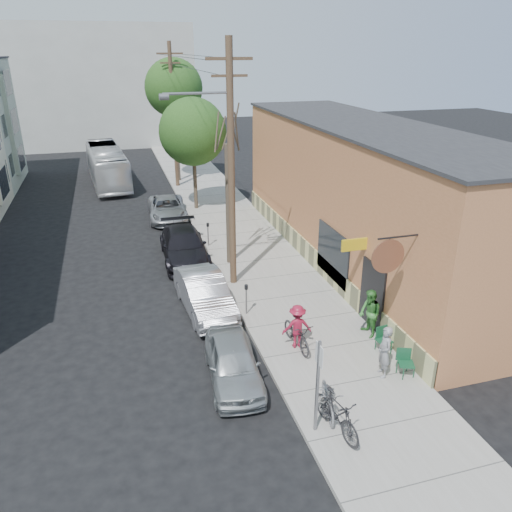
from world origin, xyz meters
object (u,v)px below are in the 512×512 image
object	(u,v)px
parking_meter_near	(246,294)
patron_grey	(385,352)
tree_bare	(228,206)
car_2	(184,246)
sign_post	(318,378)
parking_meter_far	(208,231)
tree_leafy_far	(174,88)
patio_chair_b	(406,363)
patio_chair_a	(384,340)
utility_pole_near	(230,164)
parked_bike_b	(328,398)
bus	(107,165)
patron_green	(370,314)
cyclist	(297,326)
parked_bike_a	(337,414)
car_3	(167,209)
tree_leafy_mid	(193,132)
car_0	(233,362)
car_1	(205,294)

from	to	relation	value
parking_meter_near	patron_grey	bearing A→B (deg)	-58.33
tree_bare	car_2	distance (m)	3.23
sign_post	parking_meter_far	size ratio (longest dim) A/B	2.26
tree_leafy_far	patio_chair_b	xyz separation A→B (m)	(3.22, -27.17, -6.41)
patio_chair_a	parking_meter_far	bearing A→B (deg)	99.02
utility_pole_near	parked_bike_b	world-z (taller)	utility_pole_near
patron_grey	bus	size ratio (longest dim) A/B	0.17
utility_pole_near	patron_green	xyz separation A→B (m)	(3.64, -5.66, -4.37)
patio_chair_a	cyclist	size ratio (longest dim) A/B	0.56
parking_meter_near	parked_bike_a	distance (m)	6.94
tree_leafy_far	tree_bare	bearing A→B (deg)	-90.00
tree_bare	cyclist	bearing A→B (deg)	-86.27
patron_green	car_2	xyz separation A→B (m)	(-5.23, 9.08, -0.29)
patio_chair_a	bus	world-z (taller)	bus
tree_leafy_far	patron_grey	xyz separation A→B (m)	(2.54, -26.95, -5.99)
utility_pole_near	car_2	distance (m)	5.99
utility_pole_near	parked_bike_b	bearing A→B (deg)	-86.26
parking_meter_far	patio_chair_b	world-z (taller)	parking_meter_far
tree_leafy_far	car_2	size ratio (longest dim) A/B	1.74
utility_pole_near	patron_green	size ratio (longest dim) A/B	5.65
car_3	patio_chair_b	bearing A→B (deg)	-70.99
tree_leafy_mid	car_3	size ratio (longest dim) A/B	1.46
parking_meter_far	parked_bike_b	distance (m)	13.66
tree_bare	tree_leafy_far	xyz separation A→B (m)	(0.00, 16.81, 4.02)
sign_post	patron_green	distance (m)	5.45
tree_leafy_mid	car_3	bearing A→B (deg)	-146.80
parking_meter_far	patron_grey	xyz separation A→B (m)	(3.09, -12.54, 0.03)
sign_post	parked_bike_b	distance (m)	1.49
car_2	parked_bike_a	bearing A→B (deg)	-79.48
parking_meter_near	tree_bare	world-z (taller)	tree_bare
sign_post	cyclist	size ratio (longest dim) A/B	1.77
patio_chair_a	patio_chair_b	world-z (taller)	same
patron_green	tree_leafy_far	bearing A→B (deg)	-174.52
patron_green	car_0	distance (m)	5.34
patio_chair_b	car_0	bearing A→B (deg)	-174.62
parking_meter_far	parked_bike_b	xyz separation A→B (m)	(0.73, -13.63, -0.37)
car_0	sign_post	bearing A→B (deg)	-57.30
parked_bike_a	car_0	bearing A→B (deg)	111.91
tree_leafy_far	car_1	bearing A→B (deg)	-95.45
parking_meter_near	car_2	distance (m)	6.50
parking_meter_far	parked_bike_a	size ratio (longest dim) A/B	0.63
sign_post	car_3	xyz separation A→B (m)	(-1.55, 19.69, -1.18)
utility_pole_near	bus	bearing A→B (deg)	103.67
tree_leafy_far	car_0	xyz separation A→B (m)	(-2.00, -25.69, -6.34)
tree_leafy_mid	car_1	size ratio (longest dim) A/B	1.51
tree_bare	car_2	bearing A→B (deg)	148.96
patron_grey	parked_bike_b	bearing A→B (deg)	-56.15
car_1	tree_leafy_mid	bearing A→B (deg)	77.28
tree_bare	patio_chair_b	bearing A→B (deg)	-72.74
tree_bare	utility_pole_near	bearing A→B (deg)	-100.47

